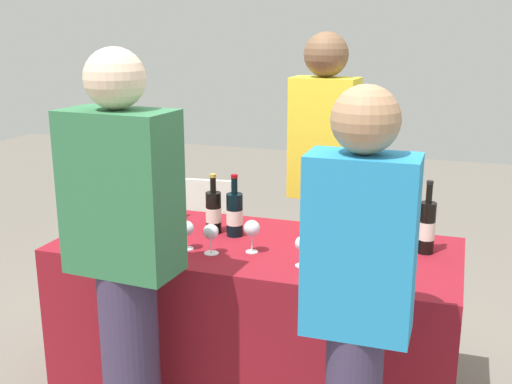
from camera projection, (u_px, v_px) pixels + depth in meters
tasting_table at (256, 320)px, 3.00m from camera, size 1.85×0.79×0.78m
wine_bottle_0 at (165, 200)px, 3.22m from camera, size 0.07×0.07×0.30m
wine_bottle_1 at (214, 212)px, 3.03m from camera, size 0.08×0.08×0.29m
wine_bottle_2 at (235, 214)px, 2.99m from camera, size 0.08×0.08×0.30m
wine_bottle_3 at (316, 217)px, 2.93m from camera, size 0.08×0.08×0.32m
wine_bottle_4 at (405, 226)px, 2.78m from camera, size 0.07×0.07×0.32m
wine_bottle_5 at (427, 227)px, 2.76m from camera, size 0.07×0.07×0.33m
wine_glass_0 at (114, 219)px, 2.92m from camera, size 0.07×0.07×0.15m
wine_glass_1 at (186, 230)px, 2.81m from camera, size 0.07×0.07×0.13m
wine_glass_2 at (211, 233)px, 2.75m from camera, size 0.07×0.07×0.14m
wine_glass_3 at (252, 229)px, 2.77m from camera, size 0.07×0.07×0.15m
wine_glass_4 at (303, 245)px, 2.61m from camera, size 0.07×0.07×0.13m
wine_glass_5 at (381, 241)px, 2.64m from camera, size 0.07×0.07×0.14m
ice_bucket at (140, 208)px, 3.09m from camera, size 0.23×0.23×0.22m
server_pouring at (323, 176)px, 3.38m from camera, size 0.36×0.23×1.73m
guest_0 at (125, 252)px, 2.42m from camera, size 0.44×0.26×1.69m
guest_1 at (357, 305)px, 2.04m from camera, size 0.35×0.21×1.60m
menu_board at (197, 233)px, 4.30m from camera, size 0.55×0.10×0.76m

